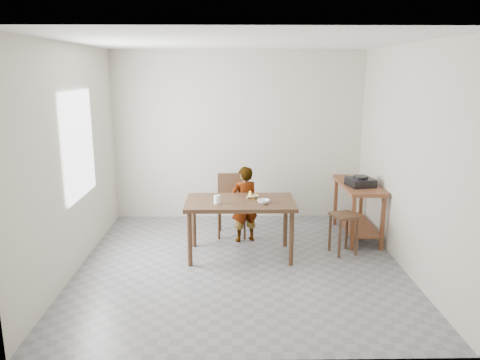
{
  "coord_description": "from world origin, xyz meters",
  "views": [
    {
      "loc": [
        -0.1,
        -5.49,
        2.39
      ],
      "look_at": [
        0.0,
        0.4,
        1.0
      ],
      "focal_mm": 35.0,
      "sensor_mm": 36.0,
      "label": 1
    }
  ],
  "objects_px": {
    "child": "(244,204)",
    "dining_chair": "(232,206)",
    "stool": "(343,234)",
    "dining_table": "(240,228)",
    "prep_counter": "(357,210)"
  },
  "relations": [
    {
      "from": "prep_counter",
      "to": "dining_chair",
      "type": "distance_m",
      "value": 1.83
    },
    {
      "from": "prep_counter",
      "to": "child",
      "type": "xyz_separation_m",
      "value": [
        -1.65,
        -0.15,
        0.14
      ]
    },
    {
      "from": "stool",
      "to": "child",
      "type": "bearing_deg",
      "value": 159.27
    },
    {
      "from": "dining_table",
      "to": "child",
      "type": "relative_size",
      "value": 1.29
    },
    {
      "from": "dining_table",
      "to": "dining_chair",
      "type": "relative_size",
      "value": 1.57
    },
    {
      "from": "dining_table",
      "to": "prep_counter",
      "type": "bearing_deg",
      "value": 22.15
    },
    {
      "from": "child",
      "to": "dining_chair",
      "type": "bearing_deg",
      "value": -73.88
    },
    {
      "from": "dining_table",
      "to": "dining_chair",
      "type": "bearing_deg",
      "value": 97.61
    },
    {
      "from": "prep_counter",
      "to": "dining_chair",
      "type": "xyz_separation_m",
      "value": [
        -1.83,
        0.1,
        0.05
      ]
    },
    {
      "from": "child",
      "to": "dining_chair",
      "type": "relative_size",
      "value": 1.22
    },
    {
      "from": "stool",
      "to": "prep_counter",
      "type": "bearing_deg",
      "value": 61.51
    },
    {
      "from": "child",
      "to": "dining_chair",
      "type": "distance_m",
      "value": 0.32
    },
    {
      "from": "dining_chair",
      "to": "stool",
      "type": "height_order",
      "value": "dining_chair"
    },
    {
      "from": "child",
      "to": "dining_table",
      "type": "bearing_deg",
      "value": 63.7
    },
    {
      "from": "stool",
      "to": "dining_table",
      "type": "bearing_deg",
      "value": -177.66
    }
  ]
}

